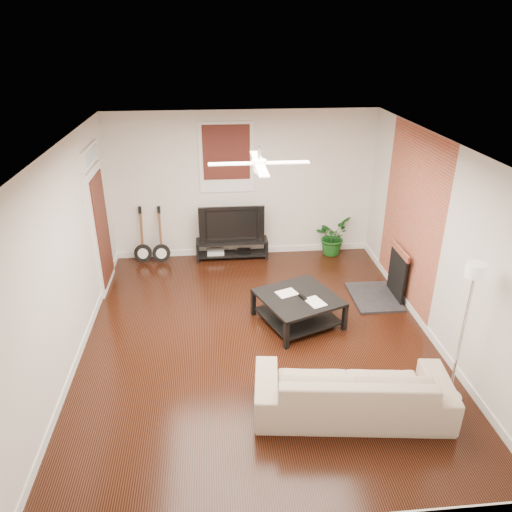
{
  "coord_description": "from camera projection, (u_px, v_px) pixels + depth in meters",
  "views": [
    {
      "loc": [
        -0.59,
        -5.84,
        4.11
      ],
      "look_at": [
        0.0,
        0.4,
        1.15
      ],
      "focal_mm": 34.05,
      "sensor_mm": 36.0,
      "label": 1
    }
  ],
  "objects": [
    {
      "name": "tv",
      "position": [
        231.0,
        222.0,
        9.25
      ],
      "size": [
        1.24,
        0.16,
        0.71
      ],
      "primitive_type": "imported",
      "color": "black",
      "rests_on": "tv_stand"
    },
    {
      "name": "tv_stand",
      "position": [
        232.0,
        249.0,
        9.46
      ],
      "size": [
        1.38,
        0.37,
        0.39
      ],
      "primitive_type": "cube",
      "color": "black",
      "rests_on": "floor"
    },
    {
      "name": "guitar_right",
      "position": [
        160.0,
        236.0,
        9.14
      ],
      "size": [
        0.35,
        0.25,
        1.1
      ],
      "primitive_type": null,
      "rotation": [
        0.0,
        0.0,
        0.04
      ],
      "color": "black",
      "rests_on": "floor"
    },
    {
      "name": "potted_plant",
      "position": [
        332.0,
        236.0,
        9.59
      ],
      "size": [
        0.87,
        0.89,
        0.75
      ],
      "primitive_type": "imported",
      "rotation": [
        0.0,
        0.0,
        0.94
      ],
      "color": "#175119",
      "rests_on": "floor"
    },
    {
      "name": "fireplace",
      "position": [
        386.0,
        273.0,
        7.96
      ],
      "size": [
        0.8,
        1.1,
        0.92
      ],
      "primitive_type": "cube",
      "color": "black",
      "rests_on": "floor"
    },
    {
      "name": "sofa",
      "position": [
        352.0,
        388.0,
        5.61
      ],
      "size": [
        2.34,
        1.14,
        0.66
      ],
      "primitive_type": "imported",
      "rotation": [
        0.0,
        0.0,
        3.02
      ],
      "color": "#BDA68E",
      "rests_on": "floor"
    },
    {
      "name": "guitar_left",
      "position": [
        141.0,
        236.0,
        9.14
      ],
      "size": [
        0.35,
        0.26,
        1.1
      ],
      "primitive_type": null,
      "rotation": [
        0.0,
        0.0,
        -0.07
      ],
      "color": "black",
      "rests_on": "floor"
    },
    {
      "name": "brick_accent",
      "position": [
        411.0,
        219.0,
        7.58
      ],
      "size": [
        0.02,
        2.2,
        2.8
      ],
      "primitive_type": "cube",
      "color": "#B4513A",
      "rests_on": "floor"
    },
    {
      "name": "floor_lamp",
      "position": [
        462.0,
        335.0,
        5.56
      ],
      "size": [
        0.34,
        0.34,
        1.84
      ],
      "primitive_type": null,
      "rotation": [
        0.0,
        0.0,
        -0.12
      ],
      "color": "white",
      "rests_on": "floor"
    },
    {
      "name": "window_back",
      "position": [
        226.0,
        158.0,
        8.88
      ],
      "size": [
        1.0,
        0.06,
        1.3
      ],
      "primitive_type": "cube",
      "color": "#3E1110",
      "rests_on": "wall_back"
    },
    {
      "name": "door_left",
      "position": [
        100.0,
        218.0,
        8.03
      ],
      "size": [
        0.08,
        1.0,
        2.5
      ],
      "primitive_type": "cube",
      "color": "white",
      "rests_on": "wall_left"
    },
    {
      "name": "ceiling_fan",
      "position": [
        259.0,
        163.0,
        5.96
      ],
      "size": [
        1.24,
        1.24,
        0.32
      ],
      "primitive_type": null,
      "color": "white",
      "rests_on": "ceiling"
    },
    {
      "name": "coffee_table",
      "position": [
        298.0,
        309.0,
        7.39
      ],
      "size": [
        1.4,
        1.4,
        0.45
      ],
      "primitive_type": "cube",
      "rotation": [
        0.0,
        0.0,
        0.39
      ],
      "color": "black",
      "rests_on": "floor"
    },
    {
      "name": "room",
      "position": [
        259.0,
        252.0,
        6.47
      ],
      "size": [
        5.01,
        6.01,
        2.81
      ],
      "color": "black",
      "rests_on": "ground"
    }
  ]
}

